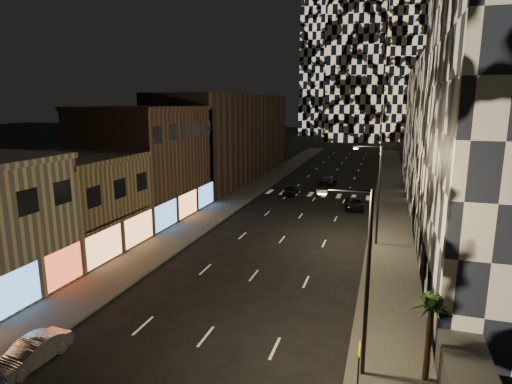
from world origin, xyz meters
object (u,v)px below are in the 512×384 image
Objects in this scene: car_dark_midlane at (291,190)px; streetlight_far at (376,188)px; streetlight_near at (363,270)px; palm_tree at (431,310)px; car_silver_parked at (31,353)px; ped_sign at (359,357)px; car_dark_rightlane at (354,204)px; car_dark_oncoming at (328,181)px.

streetlight_far is at bearing -54.75° from car_dark_midlane.
palm_tree is (3.08, 0.35, -1.68)m from streetlight_near.
ped_sign reaches higher than car_silver_parked.
car_dark_midlane is at bearing 107.09° from streetlight_near.
streetlight_far reaches higher than car_dark_rightlane.
car_dark_rightlane is at bearing 100.09° from palm_tree.
ped_sign is (0.10, -21.34, -3.57)m from streetlight_far.
streetlight_near is 3.70× the size of ped_sign.
palm_tree is (10.94, -46.81, 2.97)m from car_dark_oncoming.
car_dark_midlane reaches higher than car_silver_parked.
streetlight_far is 21.64m from ped_sign.
car_dark_midlane is 10.58m from car_dark_rightlane.
palm_tree is at bearing 32.10° from ped_sign.
car_dark_rightlane is at bearing 75.35° from car_silver_parked.
ped_sign reaches higher than car_dark_midlane.
streetlight_near is 3.82m from ped_sign.
car_dark_midlane is 1.73× the size of ped_sign.
palm_tree reaches higher than ped_sign.
car_silver_parked reaches higher than car_dark_rightlane.
car_dark_midlane is 41.12m from palm_tree.
ped_sign is at bearing -70.65° from car_dark_midlane.
streetlight_near is 1.00× the size of streetlight_far.
car_dark_rightlane is 33.45m from palm_tree.
streetlight_far is 28.65m from car_dark_oncoming.
car_dark_oncoming is at bearing 99.46° from streetlight_near.
palm_tree is (5.84, -32.80, 3.03)m from car_dark_rightlane.
palm_tree is at bearing -65.98° from car_dark_midlane.
streetlight_near is 33.59m from car_dark_rightlane.
streetlight_near is 3.53m from palm_tree.
palm_tree reaches higher than car_dark_rightlane.
streetlight_near is 1.84× the size of car_dark_oncoming.
car_dark_rightlane is (5.10, -14.01, -0.06)m from car_dark_oncoming.
car_silver_parked is 0.83× the size of car_dark_oncoming.
car_dark_oncoming is at bearing 85.80° from car_silver_parked.
car_silver_parked is 51.72m from car_dark_oncoming.
streetlight_far is at bearing 90.00° from streetlight_near.
car_dark_oncoming is (4.00, 8.61, -0.01)m from car_dark_midlane.
car_silver_parked is at bearing -92.31° from car_dark_midlane.
streetlight_near is 1.93× the size of car_dark_rightlane.
car_dark_midlane is at bearing 109.21° from ped_sign.
streetlight_near is 40.59m from car_dark_midlane.
streetlight_far is 22.50m from car_dark_midlane.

